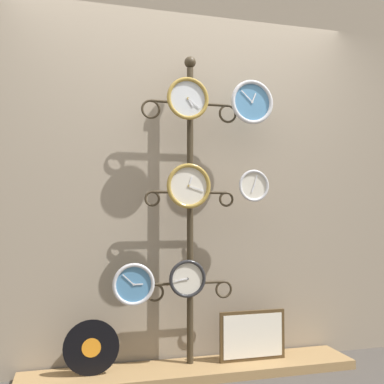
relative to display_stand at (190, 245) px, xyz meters
name	(u,v)px	position (x,y,z in m)	size (l,w,h in m)	color
shop_wall	(184,165)	(0.00, 0.16, 0.55)	(4.40, 0.04, 2.80)	gray
low_shelf	(192,371)	(0.00, -0.06, -0.82)	(2.20, 0.36, 0.06)	#9E7A4C
display_stand	(190,245)	(0.00, 0.00, 0.00)	(0.67, 0.35, 2.13)	#382D1E
clock_top_center	(188,99)	(-0.04, -0.10, 0.97)	(0.28, 0.04, 0.28)	silver
clock_top_right	(252,102)	(0.42, -0.09, 0.97)	(0.31, 0.04, 0.31)	#4C84B2
clock_middle_center	(189,186)	(-0.04, -0.10, 0.39)	(0.30, 0.04, 0.30)	silver
clock_middle_right	(254,186)	(0.43, -0.09, 0.40)	(0.22, 0.04, 0.22)	silver
clock_bottom_left	(134,284)	(-0.39, -0.09, -0.23)	(0.27, 0.04, 0.27)	#4C84B2
clock_bottom_center	(187,279)	(-0.04, -0.08, -0.21)	(0.25, 0.04, 0.25)	silver
vinyl_record	(91,348)	(-0.65, -0.07, -0.61)	(0.34, 0.01, 0.34)	black
picture_frame	(253,335)	(0.42, -0.06, -0.62)	(0.47, 0.02, 0.33)	#4C381E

